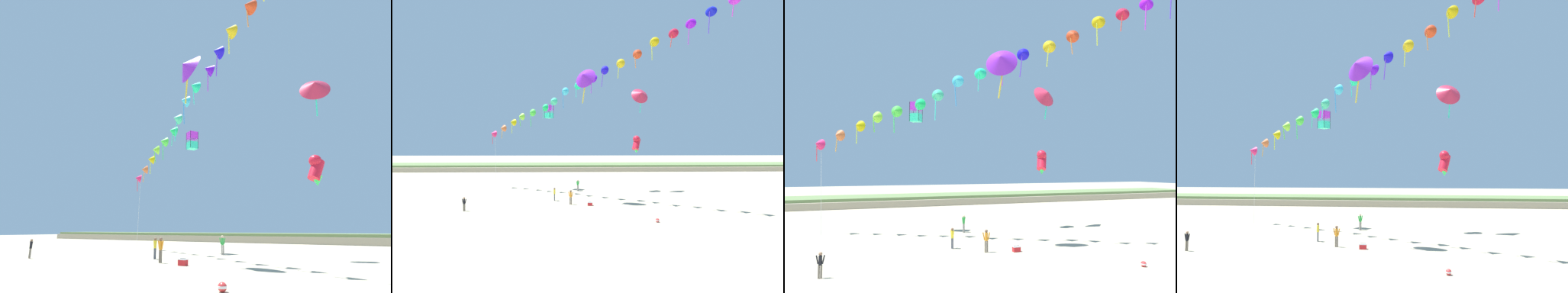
{
  "view_description": "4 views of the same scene",
  "coord_description": "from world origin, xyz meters",
  "views": [
    {
      "loc": [
        13.1,
        -8.96,
        2.31
      ],
      "look_at": [
        0.67,
        11.71,
        8.88
      ],
      "focal_mm": 28.0,
      "sensor_mm": 36.0,
      "label": 1
    },
    {
      "loc": [
        0.36,
        -21.63,
        7.5
      ],
      "look_at": [
        1.15,
        8.56,
        6.95
      ],
      "focal_mm": 24.0,
      "sensor_mm": 36.0,
      "label": 2
    },
    {
      "loc": [
        -10.31,
        -15.95,
        6.42
      ],
      "look_at": [
        -0.65,
        11.49,
        8.26
      ],
      "focal_mm": 32.0,
      "sensor_mm": 36.0,
      "label": 3
    },
    {
      "loc": [
        5.27,
        -19.32,
        6.11
      ],
      "look_at": [
        1.63,
        13.93,
        8.64
      ],
      "focal_mm": 32.0,
      "sensor_mm": 36.0,
      "label": 4
    }
  ],
  "objects": [
    {
      "name": "beach_ball",
      "position": [
        7.48,
        2.37,
        0.18
      ],
      "size": [
        0.36,
        0.36,
        0.36
      ],
      "color": "red",
      "rests_on": "ground"
    },
    {
      "name": "person_far_left",
      "position": [
        -3.02,
        11.51,
        0.95
      ],
      "size": [
        0.23,
        0.58,
        1.65
      ],
      "color": "#474C56",
      "rests_on": "ground"
    },
    {
      "name": "dune_ridge",
      "position": [
        0.0,
        48.35,
        0.79
      ],
      "size": [
        120.0,
        10.79,
        1.6
      ],
      "color": "tan",
      "rests_on": "ground"
    },
    {
      "name": "kite_banner_string",
      "position": [
        2.43,
        11.45,
        16.04
      ],
      "size": [
        34.0,
        21.16,
        23.76
      ],
      "color": "#DF2262"
    },
    {
      "name": "person_near_left",
      "position": [
        -0.13,
        17.97,
        1.01
      ],
      "size": [
        0.52,
        0.47,
        1.75
      ],
      "color": "gray",
      "rests_on": "ground"
    },
    {
      "name": "ground_plane",
      "position": [
        0.0,
        0.0,
        0.0
      ],
      "size": [
        240.0,
        240.0,
        0.0
      ],
      "primitive_type": "plane",
      "color": "tan"
    },
    {
      "name": "large_kite_outer_drift",
      "position": [
        0.74,
        10.21,
        15.45
      ],
      "size": [
        3.19,
        2.88,
        4.66
      ],
      "color": "purple"
    },
    {
      "name": "person_mid_center",
      "position": [
        -12.26,
        6.73,
        0.88
      ],
      "size": [
        0.54,
        0.21,
        1.53
      ],
      "color": "#726656",
      "rests_on": "ground"
    },
    {
      "name": "large_kite_mid_trail",
      "position": [
        -4.73,
        19.95,
        12.26
      ],
      "size": [
        1.42,
        1.42,
        2.03
      ],
      "color": "#2FEBB8"
    },
    {
      "name": "person_near_right",
      "position": [
        -0.88,
        9.43,
        1.0
      ],
      "size": [
        0.61,
        0.24,
        1.74
      ],
      "color": "#726656",
      "rests_on": "ground"
    },
    {
      "name": "large_kite_low_lead",
      "position": [
        8.8,
        17.95,
        7.22
      ],
      "size": [
        1.78,
        1.95,
        2.67
      ],
      "color": "red"
    },
    {
      "name": "beach_cooler",
      "position": [
        1.41,
        8.89,
        0.21
      ],
      "size": [
        0.58,
        0.41,
        0.46
      ],
      "color": "red",
      "rests_on": "ground"
    },
    {
      "name": "large_kite_high_solo",
      "position": [
        9.42,
        17.91,
        14.71
      ],
      "size": [
        2.97,
        2.43,
        4.17
      ],
      "color": "#D02948"
    }
  ]
}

